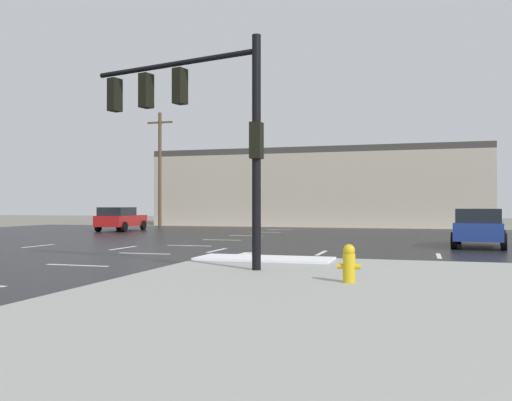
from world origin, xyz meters
TOP-DOWN VIEW (x-y plane):
  - ground_plane at (0.00, 0.00)m, footprint 120.00×120.00m
  - road_asphalt at (0.00, 0.00)m, footprint 44.00×44.00m
  - snow_strip_curbside at (5.00, -4.00)m, footprint 4.00×1.60m
  - lane_markings at (1.20, -1.38)m, footprint 36.15×36.15m
  - traffic_signal_mast at (3.81, -6.18)m, footprint 5.28×1.47m
  - fire_hydrant at (7.98, -8.16)m, footprint 0.48×0.26m
  - strip_building_background at (1.09, 27.33)m, footprint 27.25×8.00m
  - sedan_blue at (11.73, 4.63)m, footprint 2.45×4.68m
  - sedan_red at (-9.79, 13.10)m, footprint 2.35×4.66m
  - utility_pole_distant at (-10.97, 21.31)m, footprint 2.20×0.28m

SIDE VIEW (x-z plane):
  - ground_plane at x=0.00m, z-range 0.00..0.00m
  - road_asphalt at x=0.00m, z-range 0.00..0.02m
  - lane_markings at x=1.20m, z-range 0.02..0.03m
  - snow_strip_curbside at x=5.00m, z-range 0.14..0.20m
  - fire_hydrant at x=7.98m, z-range 0.14..0.93m
  - sedan_blue at x=11.73m, z-range 0.06..1.64m
  - sedan_red at x=-9.79m, z-range 0.06..1.64m
  - strip_building_background at x=1.09m, z-range 0.00..6.39m
  - traffic_signal_mast at x=3.81m, z-range 1.26..7.08m
  - utility_pole_distant at x=-10.97m, z-range 0.21..9.51m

